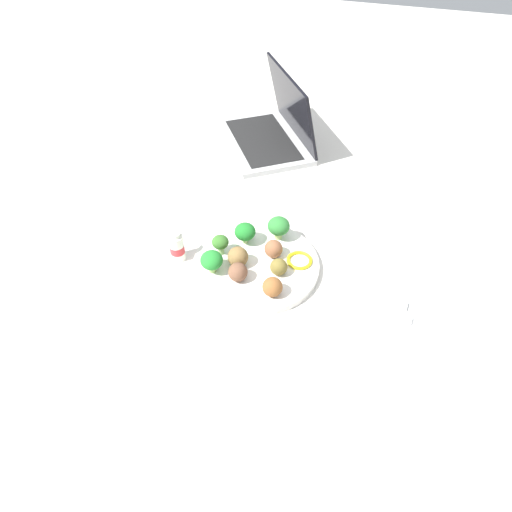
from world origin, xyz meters
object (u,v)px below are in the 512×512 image
Objects in this scene: plate at (256,265)px; yogurt_bottle at (177,247)px; broccoli_floret_front_right at (279,226)px; broccoli_floret_front_left at (220,243)px; fork at (382,299)px; meatball_far_rim at (274,249)px; laptop at (271,131)px; meatball_back_right at (272,287)px; meatball_mid_left at (238,272)px; meatball_mid_right at (279,267)px; knife at (379,312)px; napkin at (376,306)px; meatball_front_right at (238,257)px; broccoli_floret_mid_right at (212,260)px; pepper_ring_center at (299,260)px; broccoli_floret_near_rim at (245,232)px.

yogurt_bottle reaches higher than plate.
broccoli_floret_front_left is at bearing -141.89° from broccoli_floret_front_right.
fork is 0.46m from yogurt_bottle.
fork is at bearing -12.18° from meatball_far_rim.
yogurt_bottle is at bearing 179.98° from fork.
meatball_far_rim is 0.11× the size of laptop.
meatball_far_rim is at bearing 167.82° from fork.
fork is (0.25, -0.11, -0.04)m from broccoli_floret_front_right.
plate is 4.97× the size of broccoli_floret_front_right.
broccoli_floret_front_left reaches higher than meatball_back_right.
meatball_mid_left is at bearing -108.21° from broccoli_floret_front_right.
meatball_mid_right is (0.08, 0.04, -0.00)m from meatball_mid_left.
knife is (0.36, -0.06, -0.04)m from broccoli_floret_front_left.
broccoli_floret_front_left reaches higher than meatball_mid_left.
broccoli_floret_front_right is 0.33× the size of napkin.
meatball_mid_right is 0.50× the size of yogurt_bottle.
plate is 6.15× the size of meatball_front_right.
laptop is (-0.02, 0.57, -0.01)m from broccoli_floret_mid_right.
broccoli_floret_front_left is (-0.08, 0.01, 0.04)m from plate.
broccoli_floret_mid_right is 1.27× the size of meatball_far_rim.
pepper_ring_center is at bearing 7.68° from broccoli_floret_front_left.
broccoli_floret_near_rim is at bearing 29.96° from yogurt_bottle.
broccoli_floret_near_rim is 0.07m from meatball_front_right.
broccoli_floret_mid_right is 0.36m from knife.
meatball_far_rim is (0.12, 0.03, -0.01)m from broccoli_floret_front_left.
meatball_far_rim reaches higher than knife.
yogurt_bottle is (-0.27, -0.05, 0.01)m from pepper_ring_center.
broccoli_floret_front_right is 0.39× the size of knife.
knife is at bearing -7.46° from meatball_front_right.
yogurt_bottle is at bearing -173.28° from plate.
plate is 6.65× the size of meatball_back_right.
napkin is (0.21, 0.04, -0.03)m from meatball_back_right.
meatball_mid_right is at bearing -73.38° from laptop.
yogurt_bottle is (-0.15, 0.04, -0.00)m from meatball_mid_left.
meatball_mid_right is at bearing 0.93° from yogurt_bottle.
meatball_mid_left is 0.11m from meatball_far_rim.
laptop is (-0.02, 0.52, -0.01)m from broccoli_floret_front_left.
broccoli_floret_front_left is at bearing -167.24° from meatball_far_rim.
pepper_ring_center is at bearing 18.11° from plate.
fork is at bearing -0.96° from meatball_front_right.
broccoli_floret_front_left is at bearing 170.07° from knife.
plate is 3.69× the size of yogurt_bottle.
knife is at bearing -56.63° from laptop.
laptop reaches higher than meatball_far_rim.
plate is 0.06m from meatball_mid_right.
meatball_back_right is at bearing -87.90° from meatball_mid_right.
yogurt_bottle is (-0.45, 0.02, 0.03)m from napkin.
meatball_mid_left reaches higher than knife.
broccoli_floret_mid_right reaches higher than meatball_far_rim.
pepper_ring_center is at bearing 10.69° from yogurt_bottle.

